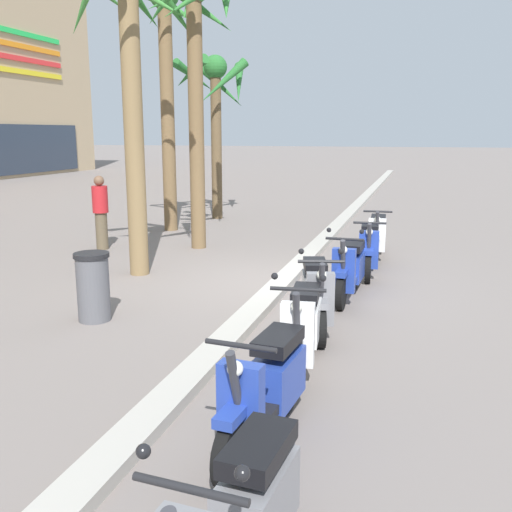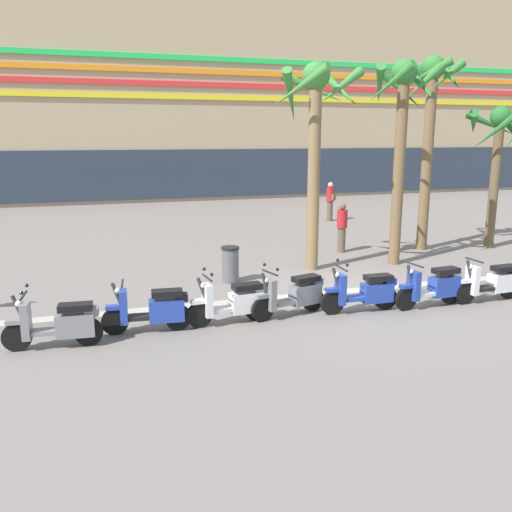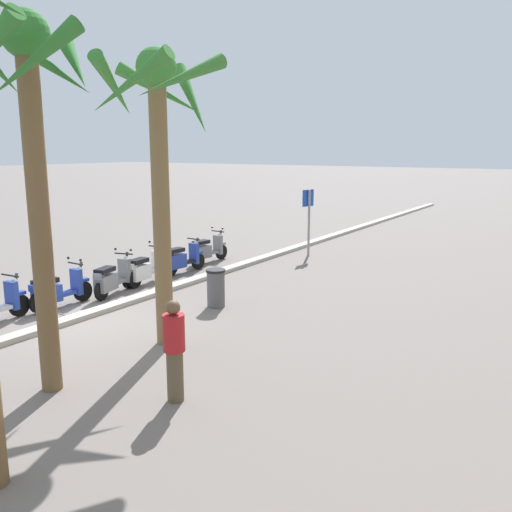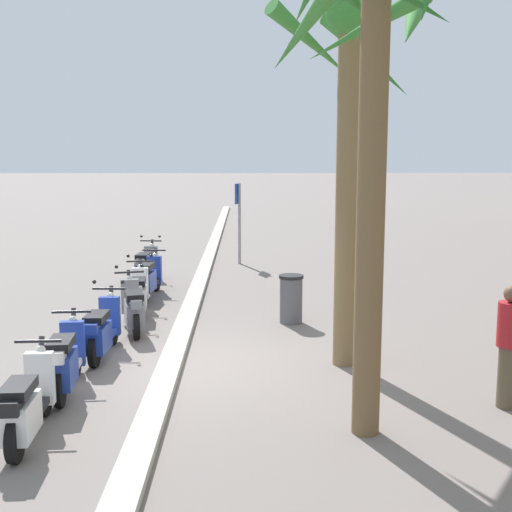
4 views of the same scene
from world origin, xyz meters
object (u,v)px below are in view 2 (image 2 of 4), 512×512
scooter_white_second_in_line (493,282)px  pedestrian_window_shopping (342,227)px  scooter_white_last_in_row (234,302)px  palm_tree_far_corner (430,110)px  scooter_blue_far_back (365,292)px  palm_tree_near_sign (316,118)px  scooter_blue_mid_front (435,287)px  palm_tree_by_mall_entrance (498,142)px  pedestrian_by_palm_tree (330,200)px  scooter_grey_tail_end (60,324)px  scooter_grey_lead_nearest (294,295)px  litter_bin (230,264)px  palm_tree_mid_walkway (402,115)px  scooter_blue_mid_rear (153,310)px

scooter_white_second_in_line → pedestrian_window_shopping: pedestrian_window_shopping is taller
scooter_white_last_in_row → palm_tree_far_corner: 10.39m
scooter_blue_far_back → palm_tree_near_sign: palm_tree_near_sign is taller
scooter_blue_mid_front → palm_tree_by_mall_entrance: size_ratio=0.38×
pedestrian_by_palm_tree → pedestrian_window_shopping: bearing=-111.7°
scooter_white_last_in_row → palm_tree_near_sign: bearing=48.2°
scooter_white_last_in_row → scooter_blue_far_back: same height
scooter_blue_far_back → pedestrian_window_shopping: 6.19m
scooter_blue_far_back → palm_tree_near_sign: (0.41, 3.88, 3.81)m
pedestrian_window_shopping → pedestrian_by_palm_tree: size_ratio=0.93×
scooter_grey_tail_end → scooter_grey_lead_nearest: same height
pedestrian_by_palm_tree → litter_bin: 11.19m
scooter_white_last_in_row → scooter_grey_tail_end: bearing=-174.2°
scooter_blue_far_back → palm_tree_mid_walkway: 6.20m
scooter_grey_tail_end → palm_tree_near_sign: (6.69, 4.08, 3.81)m
pedestrian_window_shopping → palm_tree_by_mall_entrance: bearing=-8.7°
scooter_grey_lead_nearest → palm_tree_by_mall_entrance: 10.64m
scooter_grey_tail_end → palm_tree_far_corner: (11.33, 5.55, 4.15)m
scooter_blue_mid_rear → scooter_grey_lead_nearest: bearing=2.6°
scooter_white_second_in_line → palm_tree_near_sign: 6.24m
palm_tree_mid_walkway → palm_tree_far_corner: bearing=38.1°
scooter_grey_tail_end → scooter_blue_mid_front: (7.95, 0.06, 0.02)m
scooter_blue_mid_rear → palm_tree_mid_walkway: size_ratio=0.30×
scooter_blue_mid_front → scooter_grey_tail_end: bearing=-179.6°
scooter_grey_tail_end → palm_tree_by_mall_entrance: size_ratio=0.37×
scooter_blue_mid_rear → litter_bin: (2.37, 3.11, 0.03)m
scooter_white_last_in_row → scooter_white_second_in_line: (6.17, -0.31, 0.00)m
scooter_grey_tail_end → palm_tree_far_corner: size_ratio=0.28×
scooter_grey_lead_nearest → scooter_blue_mid_front: 3.26m
scooter_blue_mid_rear → scooter_white_second_in_line: (7.81, -0.28, -0.01)m
scooter_blue_mid_rear → palm_tree_by_mall_entrance: 13.33m
scooter_white_second_in_line → palm_tree_far_corner: size_ratio=0.29×
palm_tree_mid_walkway → pedestrian_by_palm_tree: size_ratio=3.37×
palm_tree_far_corner → litter_bin: (-7.25, -2.14, -4.11)m
scooter_white_second_in_line → pedestrian_window_shopping: 6.01m
pedestrian_by_palm_tree → scooter_blue_far_back: bearing=-111.6°
palm_tree_by_mall_entrance → palm_tree_mid_walkway: (-4.43, -1.19, 0.79)m
scooter_grey_tail_end → litter_bin: size_ratio=1.85×
palm_tree_by_mall_entrance → pedestrian_window_shopping: bearing=171.3°
scooter_blue_far_back → palm_tree_by_mall_entrance: size_ratio=0.38×
pedestrian_by_palm_tree → litter_bin: pedestrian_by_palm_tree is taller
scooter_white_second_in_line → palm_tree_by_mall_entrance: size_ratio=0.39×
scooter_white_last_in_row → pedestrian_window_shopping: 7.64m
palm_tree_far_corner → pedestrian_window_shopping: size_ratio=3.85×
palm_tree_near_sign → scooter_grey_lead_nearest: bearing=-118.5°
palm_tree_far_corner → scooter_grey_lead_nearest: bearing=-142.3°
scooter_white_second_in_line → palm_tree_far_corner: bearing=71.8°
scooter_white_last_in_row → palm_tree_mid_walkway: size_ratio=0.30×
palm_tree_far_corner → scooter_blue_mid_front: bearing=-121.6°
scooter_grey_tail_end → palm_tree_mid_walkway: size_ratio=0.30×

